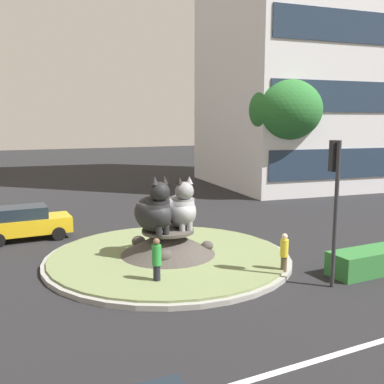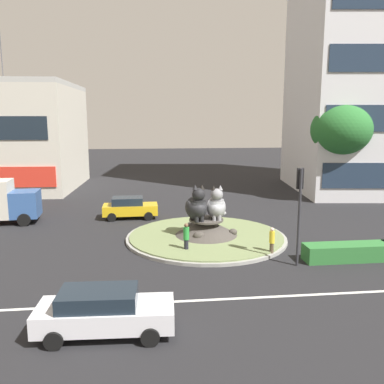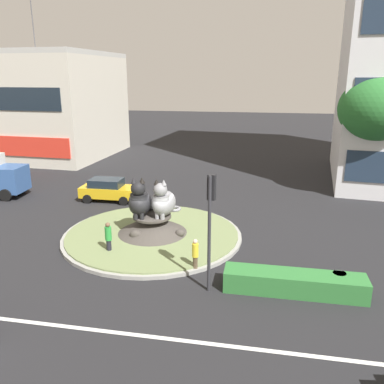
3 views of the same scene
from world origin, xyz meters
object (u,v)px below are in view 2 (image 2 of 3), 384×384
(cat_statue_grey, at_px, (216,206))
(pedestrian_green_shirt, at_px, (186,237))
(traffic_light_mast, at_px, (300,198))
(cat_statue_black, at_px, (196,206))
(broadleaf_tree_behind_island, at_px, (341,130))
(pedestrian_yellow_shirt, at_px, (272,241))
(sedan_on_far_lane, at_px, (104,311))
(parked_car_right, at_px, (130,207))

(cat_statue_grey, distance_m, pedestrian_green_shirt, 3.71)
(cat_statue_grey, distance_m, traffic_light_mast, 6.35)
(cat_statue_black, xyz_separation_m, broadleaf_tree_behind_island, (14.34, 10.48, 4.39))
(traffic_light_mast, distance_m, pedestrian_yellow_shirt, 3.16)
(pedestrian_green_shirt, bearing_deg, cat_statue_grey, 34.09)
(cat_statue_black, height_order, pedestrian_yellow_shirt, cat_statue_black)
(traffic_light_mast, distance_m, pedestrian_green_shirt, 6.58)
(cat_statue_black, bearing_deg, sedan_on_far_lane, -33.48)
(cat_statue_black, xyz_separation_m, pedestrian_green_shirt, (-0.89, -2.55, -1.20))
(traffic_light_mast, relative_size, sedan_on_far_lane, 1.04)
(broadleaf_tree_behind_island, relative_size, parked_car_right, 2.14)
(broadleaf_tree_behind_island, height_order, pedestrian_yellow_shirt, broadleaf_tree_behind_island)
(cat_statue_black, bearing_deg, cat_statue_grey, 88.89)
(broadleaf_tree_behind_island, height_order, pedestrian_green_shirt, broadleaf_tree_behind_island)
(traffic_light_mast, distance_m, parked_car_right, 14.56)
(traffic_light_mast, xyz_separation_m, pedestrian_green_shirt, (-5.53, 2.45, -2.59))
(sedan_on_far_lane, bearing_deg, pedestrian_yellow_shirt, 43.55)
(parked_car_right, bearing_deg, pedestrian_yellow_shirt, -50.58)
(pedestrian_green_shirt, distance_m, sedan_on_far_lane, 9.07)
(broadleaf_tree_behind_island, relative_size, pedestrian_yellow_shirt, 5.43)
(sedan_on_far_lane, bearing_deg, cat_statue_black, 69.35)
(broadleaf_tree_behind_island, bearing_deg, cat_statue_black, -143.84)
(broadleaf_tree_behind_island, distance_m, parked_car_right, 20.05)
(cat_statue_black, distance_m, broadleaf_tree_behind_island, 18.30)
(traffic_light_mast, distance_m, sedan_on_far_lane, 11.25)
(cat_statue_black, bearing_deg, traffic_light_mast, 32.43)
(cat_statue_grey, relative_size, traffic_light_mast, 0.44)
(cat_statue_grey, height_order, broadleaf_tree_behind_island, broadleaf_tree_behind_island)
(pedestrian_yellow_shirt, relative_size, parked_car_right, 0.39)
(cat_statue_grey, height_order, sedan_on_far_lane, cat_statue_grey)
(broadleaf_tree_behind_island, bearing_deg, traffic_light_mast, -122.09)
(cat_statue_black, height_order, parked_car_right, cat_statue_black)
(cat_statue_black, bearing_deg, parked_car_right, -154.81)
(sedan_on_far_lane, bearing_deg, pedestrian_green_shirt, 68.24)
(pedestrian_green_shirt, bearing_deg, broadleaf_tree_behind_island, 23.02)
(broadleaf_tree_behind_island, height_order, parked_car_right, broadleaf_tree_behind_island)
(traffic_light_mast, height_order, pedestrian_green_shirt, traffic_light_mast)
(pedestrian_green_shirt, bearing_deg, cat_statue_black, 53.16)
(cat_statue_grey, relative_size, sedan_on_far_lane, 0.46)
(cat_statue_black, relative_size, pedestrian_green_shirt, 1.40)
(pedestrian_yellow_shirt, xyz_separation_m, parked_car_right, (-8.13, 9.64, -0.03))
(cat_statue_black, height_order, broadleaf_tree_behind_island, broadleaf_tree_behind_island)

